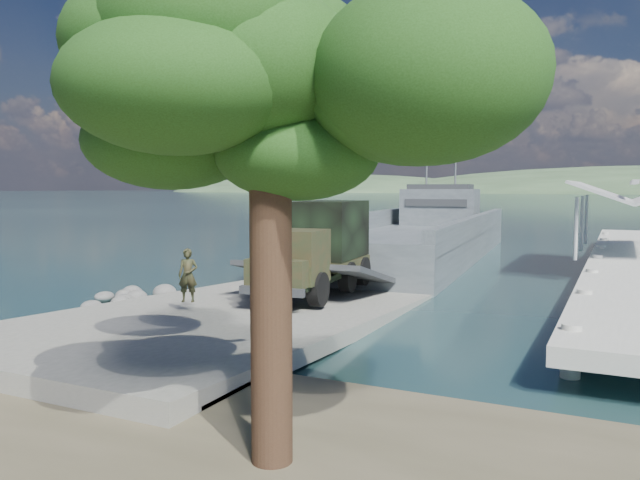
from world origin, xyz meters
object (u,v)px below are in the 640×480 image
at_px(military_truck, 318,247).
at_px(pier, 631,248).
at_px(landing_craft, 412,245).
at_px(soldier, 188,286).
at_px(overhang_tree, 256,106).

bearing_deg(military_truck, pier, 46.30).
height_order(landing_craft, soldier, landing_craft).
bearing_deg(soldier, overhang_tree, -68.46).
distance_m(military_truck, soldier, 6.32).
height_order(pier, overhang_tree, overhang_tree).
bearing_deg(military_truck, landing_craft, 90.93).
height_order(pier, soldier, pier).
distance_m(landing_craft, military_truck, 18.36).
relative_size(military_truck, soldier, 4.46).
relative_size(pier, soldier, 23.50).
relative_size(pier, overhang_tree, 5.13).
height_order(pier, landing_craft, landing_craft).
xyz_separation_m(pier, soldier, (-14.07, -20.33, -0.16)).
bearing_deg(overhang_tree, pier, 77.87).
distance_m(pier, soldier, 24.72).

